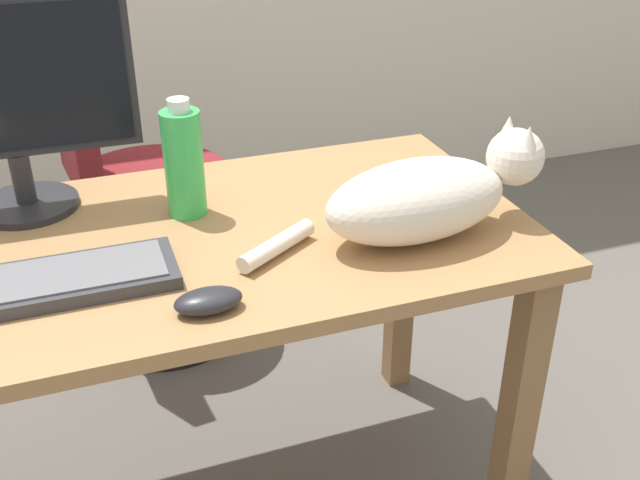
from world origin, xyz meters
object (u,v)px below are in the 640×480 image
cat (427,195)px  water_bottle (184,162)px  monitor (6,100)px  office_chair (139,215)px  keyboard (42,284)px  computer_mouse (208,301)px

cat → water_bottle: water_bottle is taller
cat → monitor: bearing=152.4°
water_bottle → monitor: bearing=156.8°
office_chair → keyboard: office_chair is taller
computer_mouse → water_bottle: (0.04, 0.35, 0.09)m
keyboard → computer_mouse: 0.29m
water_bottle → keyboard: bearing=-144.1°
office_chair → keyboard: 0.95m
keyboard → cat: (0.68, -0.03, 0.07)m
cat → water_bottle: 0.47m
monitor → water_bottle: bearing=-23.2°
monitor → keyboard: 0.39m
monitor → water_bottle: (0.30, -0.13, -0.12)m
computer_mouse → water_bottle: bearing=84.3°
office_chair → computer_mouse: 1.06m
computer_mouse → water_bottle: water_bottle is taller
monitor → keyboard: (0.02, -0.33, -0.21)m
office_chair → keyboard: bearing=-105.4°
office_chair → cat: 1.08m
office_chair → monitor: bearing=-115.7°
cat → office_chair: bearing=116.5°
office_chair → computer_mouse: bearing=-89.5°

